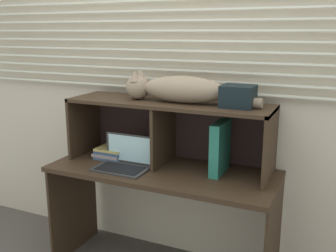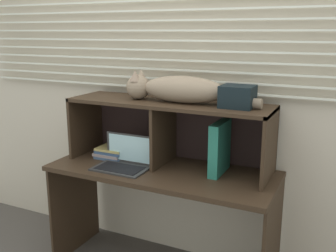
% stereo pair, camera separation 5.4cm
% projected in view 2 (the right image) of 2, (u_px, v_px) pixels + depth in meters
% --- Properties ---
extents(back_panel_with_blinds, '(4.40, 0.08, 2.50)m').
position_uv_depth(back_panel_with_blinds, '(183.00, 80.00, 2.61)').
color(back_panel_with_blinds, beige).
rests_on(back_panel_with_blinds, ground).
extents(desk, '(1.43, 0.58, 0.73)m').
position_uv_depth(desk, '(162.00, 190.00, 2.48)').
color(desk, '#352519').
rests_on(desk, ground).
extents(hutch_shelf_unit, '(1.30, 0.37, 0.41)m').
position_uv_depth(hutch_shelf_unit, '(170.00, 119.00, 2.49)').
color(hutch_shelf_unit, '#352519').
rests_on(hutch_shelf_unit, desk).
extents(cat, '(0.87, 0.17, 0.19)m').
position_uv_depth(cat, '(176.00, 89.00, 2.39)').
color(cat, gray).
rests_on(cat, hutch_shelf_unit).
extents(laptop, '(0.34, 0.22, 0.20)m').
position_uv_depth(laptop, '(124.00, 161.00, 2.46)').
color(laptop, '#303030').
rests_on(laptop, desk).
extents(binder_upright, '(0.06, 0.26, 0.32)m').
position_uv_depth(binder_upright, '(220.00, 148.00, 2.34)').
color(binder_upright, '#257361').
rests_on(binder_upright, desk).
extents(book_stack, '(0.21, 0.23, 0.07)m').
position_uv_depth(book_stack, '(115.00, 151.00, 2.69)').
color(book_stack, '#3F5675').
rests_on(book_stack, desk).
extents(storage_box, '(0.19, 0.17, 0.13)m').
position_uv_depth(storage_box, '(238.00, 96.00, 2.23)').
color(storage_box, black).
rests_on(storage_box, hutch_shelf_unit).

